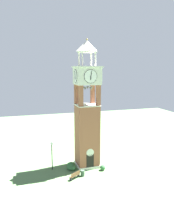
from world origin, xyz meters
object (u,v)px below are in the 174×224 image
Objects in this scene: clock_tower at (87,117)px; park_bench at (75,175)px; lamp_post at (52,151)px; trash_bin at (83,173)px.

clock_tower is 8.28m from park_bench.
clock_tower reaches higher than lamp_post.
lamp_post is (-2.46, 3.60, 2.33)m from park_bench.
lamp_post reaches higher than park_bench.
lamp_post is at bearing 179.84° from clock_tower.
clock_tower reaches higher than park_bench.
clock_tower is 7.85m from trash_bin.
lamp_post is (-5.21, 0.01, -4.61)m from clock_tower.
park_bench is 0.39× the size of lamp_post.
park_bench is at bearing -127.51° from clock_tower.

